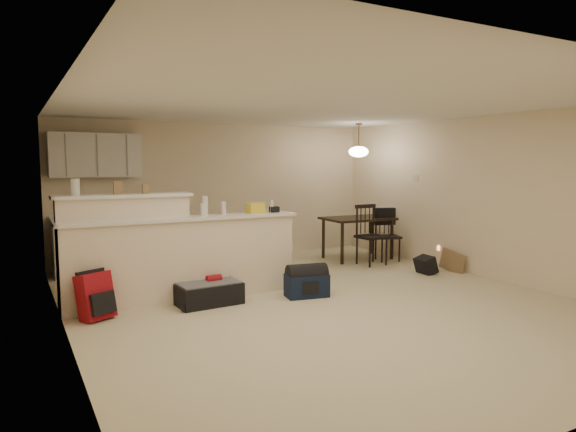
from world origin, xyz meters
TOP-DOWN VIEW (x-y plane):
  - room at (0.00, 0.00)m, footprint 7.00×7.02m
  - breakfast_bar at (-1.76, 0.98)m, footprint 3.08×0.58m
  - upper_cabinets at (-2.20, 3.32)m, footprint 1.40×0.34m
  - kitchen_counter at (-2.00, 3.19)m, footprint 1.80×0.60m
  - thermostat at (2.98, 1.55)m, footprint 0.02×0.12m
  - jar at (-2.76, 1.12)m, footprint 0.10×0.10m
  - cereal_box at (-2.27, 1.12)m, footprint 0.10×0.07m
  - small_box at (-1.93, 1.12)m, footprint 0.08×0.06m
  - bottle_a at (-1.22, 0.90)m, footprint 0.07×0.07m
  - bottle_b at (-0.96, 0.90)m, footprint 0.06×0.06m
  - bag_lump at (-0.50, 0.90)m, footprint 0.22×0.18m
  - pouch at (-0.21, 0.90)m, footprint 0.12×0.10m
  - extra_item_x at (-1.24, 0.90)m, footprint 0.07×0.07m
  - extra_item_y at (-0.25, 0.90)m, footprint 0.05×0.05m
  - dining_table at (2.19, 2.20)m, footprint 1.28×0.88m
  - pendant_lamp at (2.19, 2.20)m, footprint 0.36×0.36m
  - dining_chair_near at (2.07, 1.62)m, footprint 0.48×0.46m
  - dining_chair_far at (2.56, 1.78)m, footprint 0.51×0.49m
  - suitcase at (-1.31, 0.61)m, footprint 0.82×0.56m
  - red_backpack at (-2.65, 0.61)m, footprint 0.42×0.35m
  - navy_duffel at (-0.03, 0.31)m, footprint 0.60×0.40m
  - black_daypack at (2.38, 0.61)m, footprint 0.24×0.32m
  - cardboard_sheet at (2.85, 0.49)m, footprint 0.09×0.45m

SIDE VIEW (x-z plane):
  - suitcase at x=-1.31m, z-range 0.00..0.27m
  - black_daypack at x=2.38m, z-range 0.00..0.27m
  - navy_duffel at x=-0.03m, z-range 0.00..0.30m
  - cardboard_sheet at x=2.85m, z-range 0.00..0.34m
  - red_backpack at x=-2.65m, z-range 0.00..0.53m
  - kitchen_counter at x=-2.00m, z-range 0.00..0.90m
  - dining_chair_far at x=2.56m, z-range 0.00..0.93m
  - dining_chair_near at x=2.07m, z-range 0.00..1.05m
  - breakfast_bar at x=-1.76m, z-range -0.09..1.30m
  - dining_table at x=2.19m, z-range 0.29..1.07m
  - pouch at x=-0.21m, z-range 1.09..1.17m
  - bag_lump at x=-0.50m, z-range 1.09..1.23m
  - extra_item_x at x=-1.24m, z-range 1.09..1.26m
  - extra_item_y at x=-0.25m, z-range 1.09..1.26m
  - bottle_b at x=-0.96m, z-range 1.09..1.27m
  - bottle_a at x=-1.22m, z-range 1.09..1.35m
  - room at x=0.00m, z-range 0.00..2.50m
  - small_box at x=-1.93m, z-range 1.39..1.51m
  - cereal_box at x=-2.27m, z-range 1.39..1.55m
  - jar at x=-2.76m, z-range 1.39..1.59m
  - thermostat at x=2.98m, z-range 1.44..1.56m
  - upper_cabinets at x=-2.20m, z-range 1.55..2.25m
  - pendant_lamp at x=2.19m, z-range 1.68..2.30m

